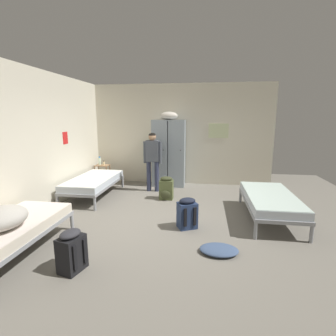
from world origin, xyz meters
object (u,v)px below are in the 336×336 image
at_px(person_traveler, 153,156).
at_px(clothes_pile_denim, 219,250).
at_px(bed_left_front, 9,231).
at_px(bed_left_rear, 94,181).
at_px(bedding_heap, 2,218).
at_px(backpack_navy, 187,214).
at_px(locker_bank, 169,152).
at_px(water_bottle, 100,161).
at_px(shelf_unit, 103,173).
at_px(lotion_bottle, 104,163).
at_px(backpack_black, 71,251).
at_px(backpack_olive, 166,189).
at_px(bed_right, 270,200).

distance_m(person_traveler, clothes_pile_denim, 3.46).
relative_size(bed_left_front, bed_left_rear, 1.00).
xyz_separation_m(bedding_heap, backpack_navy, (2.32, 1.46, -0.38)).
distance_m(locker_bank, water_bottle, 2.03).
relative_size(shelf_unit, bed_left_front, 0.30).
bearing_deg(bed_left_rear, bedding_heap, -88.73).
height_order(locker_bank, backpack_navy, locker_bank).
bearing_deg(bed_left_front, bed_left_rear, 90.00).
xyz_separation_m(person_traveler, clothes_pile_denim, (1.58, -2.95, -0.88)).
bearing_deg(bedding_heap, bed_left_front, 112.01).
xyz_separation_m(bed_left_rear, lotion_bottle, (-0.18, 1.11, 0.25)).
relative_size(lotion_bottle, backpack_navy, 0.25).
height_order(backpack_black, clothes_pile_denim, backpack_black).
xyz_separation_m(bed_left_rear, bedding_heap, (0.06, -2.93, 0.25)).
height_order(shelf_unit, bed_left_rear, shelf_unit).
distance_m(bed_left_front, backpack_navy, 2.72).
relative_size(backpack_navy, backpack_black, 1.00).
xyz_separation_m(locker_bank, backpack_navy, (0.72, -2.80, -0.71)).
relative_size(lotion_bottle, clothes_pile_denim, 0.25).
relative_size(bedding_heap, backpack_olive, 1.23).
bearing_deg(water_bottle, backpack_navy, -44.23).
bearing_deg(backpack_olive, person_traveler, 125.95).
bearing_deg(backpack_black, backpack_navy, 47.71).
bearing_deg(clothes_pile_denim, bed_right, 54.68).
bearing_deg(lotion_bottle, backpack_navy, -45.20).
bearing_deg(lotion_bottle, person_traveler, -15.83).
height_order(backpack_olive, backpack_navy, same).
distance_m(lotion_bottle, backpack_black, 4.27).
relative_size(locker_bank, bedding_heap, 3.05).
bearing_deg(water_bottle, lotion_bottle, -21.80).
distance_m(bed_left_rear, backpack_navy, 2.81).
bearing_deg(backpack_olive, clothes_pile_denim, -64.19).
xyz_separation_m(bed_left_rear, water_bottle, (-0.33, 1.17, 0.30)).
xyz_separation_m(locker_bank, bedding_heap, (-1.60, -4.26, -0.33)).
relative_size(bed_left_front, water_bottle, 7.85).
bearing_deg(clothes_pile_denim, shelf_unit, 132.73).
distance_m(bedding_heap, backpack_black, 1.03).
distance_m(bed_left_rear, bedding_heap, 2.95).
relative_size(shelf_unit, backpack_olive, 1.04).
bearing_deg(bedding_heap, clothes_pile_denim, 13.08).
bearing_deg(person_traveler, backpack_olive, -54.05).
bearing_deg(backpack_olive, locker_bank, 95.23).
distance_m(bed_left_rear, clothes_pile_denim, 3.71).
distance_m(water_bottle, backpack_olive, 2.43).
height_order(bed_left_front, lotion_bottle, lotion_bottle).
xyz_separation_m(person_traveler, backpack_black, (-0.31, -3.65, -0.67)).
bearing_deg(bedding_heap, backpack_black, -2.34).
relative_size(locker_bank, backpack_navy, 3.76).
bearing_deg(shelf_unit, backpack_black, -72.82).
bearing_deg(lotion_bottle, locker_bank, 6.73).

